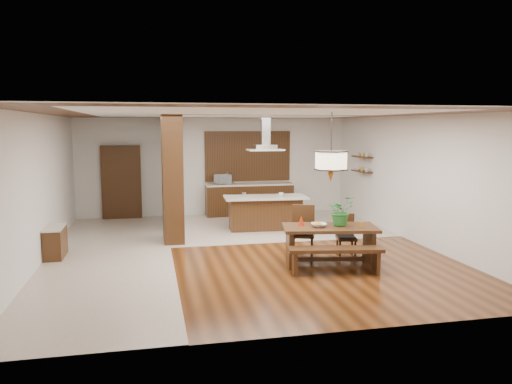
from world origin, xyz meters
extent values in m
plane|color=#3D1E0B|center=(0.00, 0.00, 0.00)|extent=(9.00, 9.00, 0.00)
cube|color=white|center=(0.00, 0.00, 2.90)|extent=(8.00, 9.00, 0.04)
cube|color=silver|center=(0.00, 4.50, 1.45)|extent=(8.00, 0.04, 2.90)
cube|color=silver|center=(0.00, -4.50, 1.45)|extent=(8.00, 0.04, 2.90)
cube|color=silver|center=(-4.00, 0.00, 1.45)|extent=(0.04, 9.00, 2.90)
cube|color=silver|center=(4.00, 0.00, 1.45)|extent=(0.04, 9.00, 2.90)
cube|color=beige|center=(-2.75, 0.00, 0.01)|extent=(2.50, 9.00, 0.01)
cube|color=beige|center=(1.25, 2.50, 0.01)|extent=(5.50, 4.00, 0.01)
cube|color=#361C0D|center=(0.00, 0.00, 2.88)|extent=(8.00, 9.00, 0.02)
cube|color=black|center=(-1.40, 1.20, 1.45)|extent=(0.45, 1.00, 2.90)
cube|color=silver|center=(-1.40, 3.30, 1.45)|extent=(0.18, 2.40, 2.90)
cube|color=black|center=(-3.81, 0.20, 0.32)|extent=(0.37, 0.88, 0.63)
cube|color=black|center=(-2.70, 4.40, 1.05)|extent=(1.10, 0.20, 2.10)
cube|color=black|center=(1.00, 4.20, 0.45)|extent=(2.60, 0.60, 0.90)
cube|color=beige|center=(1.00, 4.20, 0.92)|extent=(2.60, 0.62, 0.05)
cube|color=#A26130|center=(1.00, 4.46, 1.75)|extent=(2.60, 0.08, 1.50)
cube|color=black|center=(3.87, 2.60, 1.40)|extent=(0.26, 0.90, 0.04)
cube|color=black|center=(3.87, 2.60, 1.80)|extent=(0.26, 0.90, 0.04)
cube|color=black|center=(1.44, -1.43, 0.71)|extent=(1.91, 1.19, 0.06)
cube|color=black|center=(0.68, -1.29, 0.34)|extent=(0.20, 0.71, 0.68)
cube|color=black|center=(2.19, -1.57, 0.34)|extent=(0.20, 0.71, 0.68)
imported|color=#246D29|center=(1.66, -1.40, 1.03)|extent=(0.65, 0.61, 0.58)
imported|color=beige|center=(1.21, -1.44, 0.78)|extent=(0.31, 0.31, 0.07)
cone|color=#9E230B|center=(0.92, -1.25, 0.84)|extent=(0.14, 0.14, 0.20)
cylinder|color=gold|center=(1.98, -1.62, 0.79)|extent=(0.09, 0.09, 0.10)
cube|color=black|center=(0.97, 2.02, 0.41)|extent=(1.86, 0.79, 0.82)
cube|color=beige|center=(0.97, 1.97, 0.84)|extent=(2.15, 1.04, 0.05)
imported|color=silver|center=(1.37, 1.91, 0.91)|extent=(0.15, 0.15, 0.10)
imported|color=silver|center=(0.23, 4.24, 1.10)|extent=(0.61, 0.49, 0.29)
camera|label=1|loc=(-1.91, -10.28, 2.63)|focal=35.00mm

